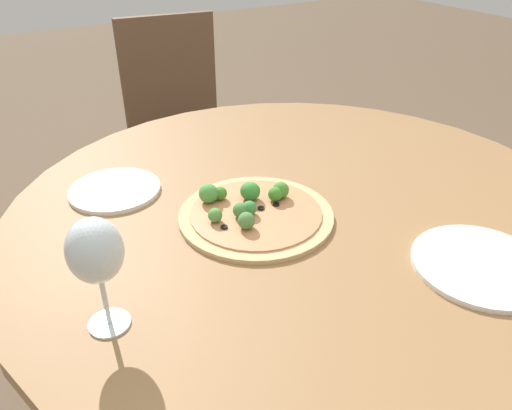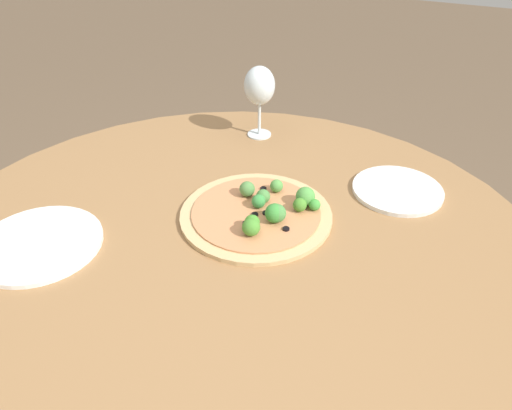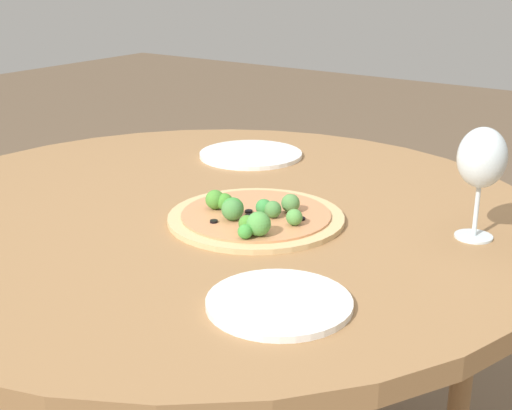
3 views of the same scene
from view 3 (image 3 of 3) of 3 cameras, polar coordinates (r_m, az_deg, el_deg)
name	(u,v)px [view 3 (image 3 of 3)]	position (r m, az deg, el deg)	size (l,w,h in m)	color
dining_table	(210,236)	(1.40, -3.70, -2.52)	(1.28, 1.28, 0.78)	olive
pizza	(254,216)	(1.29, -0.14, -0.86)	(0.32, 0.32, 0.06)	tan
wine_glass	(482,160)	(1.24, 17.62, 3.46)	(0.08, 0.08, 0.19)	silver
plate_near	(279,303)	(0.99, 1.87, -7.82)	(0.20, 0.20, 0.01)	white
plate_far	(251,154)	(1.71, -0.42, 4.07)	(0.25, 0.25, 0.01)	white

